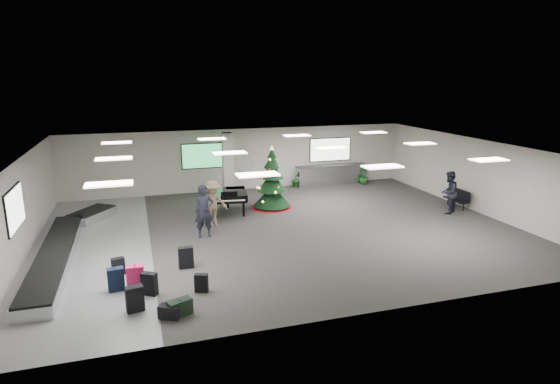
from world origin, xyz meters
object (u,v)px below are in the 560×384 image
object	(u,v)px
service_counter	(332,175)
bench	(458,197)
baggage_carousel	(64,246)
christmas_tree	(272,187)
traveler_b	(213,203)
pink_suitcase	(136,278)
grand_piano	(228,195)
traveler_a	(204,211)
potted_plant_left	(296,179)
traveler_bench	(449,192)
potted_plant_right	(364,176)

from	to	relation	value
service_counter	bench	world-z (taller)	service_counter
baggage_carousel	christmas_tree	bearing A→B (deg)	20.95
service_counter	traveler_b	world-z (taller)	traveler_b
pink_suitcase	grand_piano	size ratio (longest dim) A/B	0.35
traveler_b	bench	bearing A→B (deg)	-17.90
traveler_a	potted_plant_left	world-z (taller)	traveler_a
pink_suitcase	potted_plant_left	distance (m)	13.35
bench	grand_piano	bearing A→B (deg)	168.10
service_counter	traveler_b	size ratio (longest dim) A/B	2.18
grand_piano	traveler_b	xyz separation A→B (m)	(-0.94, -1.58, 0.13)
traveler_bench	bench	bearing A→B (deg)	175.59
christmas_tree	traveler_bench	world-z (taller)	christmas_tree
baggage_carousel	bench	xyz separation A→B (m)	(16.43, 0.66, 0.27)
pink_suitcase	grand_piano	bearing A→B (deg)	62.70
potted_plant_right	traveler_b	bearing A→B (deg)	-152.09
traveler_b	traveler_bench	distance (m)	10.17
grand_piano	pink_suitcase	bearing A→B (deg)	-112.68
traveler_bench	potted_plant_right	bearing A→B (deg)	-118.01
baggage_carousel	service_counter	bearing A→B (deg)	27.67
baggage_carousel	potted_plant_right	distance (m)	15.85
service_counter	christmas_tree	bearing A→B (deg)	-141.75
pink_suitcase	potted_plant_left	bearing A→B (deg)	54.33
traveler_b	traveler_a	bearing A→B (deg)	-127.57
baggage_carousel	pink_suitcase	world-z (taller)	pink_suitcase
service_counter	traveler_b	xyz separation A→B (m)	(-7.48, -5.37, 0.38)
traveler_a	traveler_bench	distance (m)	10.62
christmas_tree	bench	xyz separation A→B (m)	(8.07, -2.54, -0.50)
baggage_carousel	traveler_b	bearing A→B (deg)	14.31
service_counter	bench	size ratio (longest dim) A/B	2.97
traveler_bench	potted_plant_left	bearing A→B (deg)	-90.14
service_counter	christmas_tree	world-z (taller)	christmas_tree
bench	potted_plant_left	size ratio (longest dim) A/B	1.48
pink_suitcase	service_counter	bearing A→B (deg)	48.30
pink_suitcase	bench	xyz separation A→B (m)	(14.12, 4.46, 0.11)
baggage_carousel	grand_piano	size ratio (longest dim) A/B	4.51
pink_suitcase	bench	size ratio (longest dim) A/B	0.56
traveler_bench	potted_plant_right	world-z (taller)	traveler_bench
service_counter	traveler_bench	bearing A→B (deg)	-68.64
service_counter	potted_plant_left	xyz separation A→B (m)	(-2.13, -0.15, -0.09)
christmas_tree	bench	distance (m)	8.48
christmas_tree	traveler_a	xyz separation A→B (m)	(-3.52, -3.06, 0.01)
bench	christmas_tree	bearing A→B (deg)	163.39
grand_piano	bench	world-z (taller)	grand_piano
bench	traveler_a	world-z (taller)	traveler_a
christmas_tree	potted_plant_right	xyz separation A→B (m)	(6.21, 3.04, -0.53)
baggage_carousel	traveler_b	distance (m)	5.58
grand_piano	traveler_a	xyz separation A→B (m)	(-1.47, -2.81, 0.19)
grand_piano	potted_plant_right	xyz separation A→B (m)	(8.26, 3.29, -0.35)
service_counter	potted_plant_left	bearing A→B (deg)	-175.98
grand_piano	baggage_carousel	bearing A→B (deg)	-146.98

